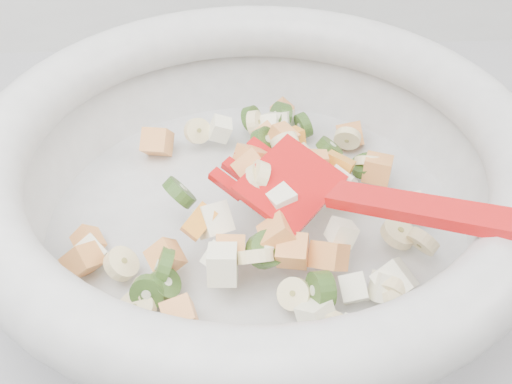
{
  "coord_description": "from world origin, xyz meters",
  "views": [
    {
      "loc": [
        -0.15,
        1.03,
        1.27
      ],
      "look_at": [
        -0.13,
        1.4,
        0.95
      ],
      "focal_mm": 45.0,
      "sensor_mm": 36.0,
      "label": 1
    }
  ],
  "objects": [
    {
      "name": "mixing_bowl",
      "position": [
        -0.13,
        1.4,
        0.96
      ],
      "size": [
        0.44,
        0.42,
        0.15
      ],
      "color": "silver",
      "rests_on": "counter"
    }
  ]
}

